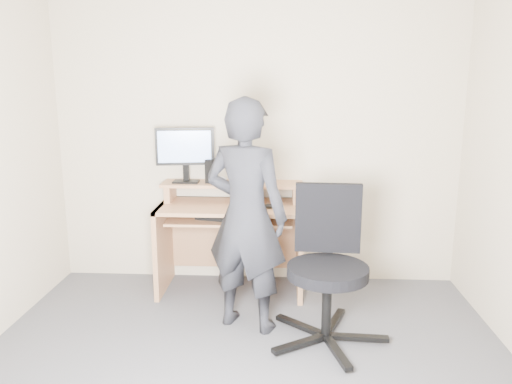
# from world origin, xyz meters

# --- Properties ---
(back_wall) EXTENTS (3.50, 0.02, 2.50)m
(back_wall) POSITION_xyz_m (0.00, 1.75, 1.25)
(back_wall) COLOR #C4B39C
(back_wall) RESTS_ON ground
(desk) EXTENTS (1.20, 0.60, 0.91)m
(desk) POSITION_xyz_m (-0.20, 1.53, 0.55)
(desk) COLOR tan
(desk) RESTS_ON ground
(monitor) EXTENTS (0.49, 0.14, 0.47)m
(monitor) POSITION_xyz_m (-0.60, 1.58, 1.19)
(monitor) COLOR black
(monitor) RESTS_ON desk
(external_drive) EXTENTS (0.10, 0.14, 0.20)m
(external_drive) POSITION_xyz_m (-0.38, 1.60, 1.01)
(external_drive) COLOR black
(external_drive) RESTS_ON desk
(travel_mug) EXTENTS (0.08, 0.08, 0.16)m
(travel_mug) POSITION_xyz_m (-0.10, 1.58, 0.99)
(travel_mug) COLOR #BBBBC0
(travel_mug) RESTS_ON desk
(smartphone) EXTENTS (0.07, 0.13, 0.01)m
(smartphone) POSITION_xyz_m (-0.00, 1.58, 0.92)
(smartphone) COLOR black
(smartphone) RESTS_ON desk
(charger) EXTENTS (0.05, 0.05, 0.03)m
(charger) POSITION_xyz_m (-0.33, 1.53, 0.93)
(charger) COLOR black
(charger) RESTS_ON desk
(headphones) EXTENTS (0.18, 0.18, 0.06)m
(headphones) POSITION_xyz_m (-0.34, 1.64, 0.92)
(headphones) COLOR silver
(headphones) RESTS_ON desk
(keyboard) EXTENTS (0.49, 0.29, 0.03)m
(keyboard) POSITION_xyz_m (-0.24, 1.36, 0.67)
(keyboard) COLOR black
(keyboard) RESTS_ON desk
(mouse) EXTENTS (0.11, 0.08, 0.04)m
(mouse) POSITION_xyz_m (0.13, 1.35, 0.77)
(mouse) COLOR black
(mouse) RESTS_ON desk
(office_chair) EXTENTS (0.80, 0.82, 1.04)m
(office_chair) POSITION_xyz_m (0.54, 0.68, 0.57)
(office_chair) COLOR black
(office_chair) RESTS_ON ground
(person) EXTENTS (0.71, 0.58, 1.66)m
(person) POSITION_xyz_m (-0.02, 0.81, 0.83)
(person) COLOR black
(person) RESTS_ON ground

